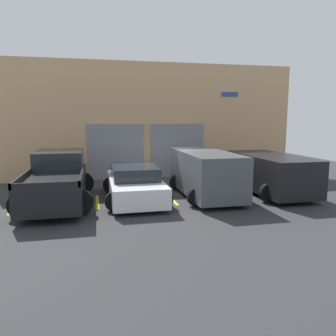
{
  "coord_description": "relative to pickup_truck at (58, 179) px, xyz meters",
  "views": [
    {
      "loc": [
        -2.75,
        -13.52,
        3.02
      ],
      "look_at": [
        0.0,
        -1.05,
        1.1
      ],
      "focal_mm": 35.0,
      "sensor_mm": 36.0,
      "label": 1
    }
  ],
  "objects": [
    {
      "name": "van_right",
      "position": [
        8.31,
        -0.31,
        0.02
      ],
      "size": [
        2.37,
        4.53,
        1.57
      ],
      "color": "black",
      "rests_on": "ground"
    },
    {
      "name": "parking_stripe_left",
      "position": [
        1.39,
        -0.32,
        -0.83
      ],
      "size": [
        0.12,
        2.2,
        0.01
      ],
      "primitive_type": "cube",
      "color": "gold",
      "rests_on": "ground"
    },
    {
      "name": "parking_stripe_far_right",
      "position": [
        9.7,
        -0.32,
        -0.83
      ],
      "size": [
        0.12,
        2.2,
        0.01
      ],
      "primitive_type": "cube",
      "color": "gold",
      "rests_on": "ground"
    },
    {
      "name": "parking_stripe_centre",
      "position": [
        4.16,
        -0.32,
        -0.83
      ],
      "size": [
        0.12,
        2.2,
        0.01
      ],
      "primitive_type": "cube",
      "color": "gold",
      "rests_on": "ground"
    },
    {
      "name": "shophouse_building",
      "position": [
        4.15,
        4.53,
        2.04
      ],
      "size": [
        15.35,
        0.68,
        5.83
      ],
      "color": "tan",
      "rests_on": "ground"
    },
    {
      "name": "sedan_side",
      "position": [
        5.54,
        -0.31,
        0.11
      ],
      "size": [
        2.24,
        4.43,
        1.76
      ],
      "color": "#474C51",
      "rests_on": "ground"
    },
    {
      "name": "parking_stripe_far_left",
      "position": [
        -1.39,
        -0.32,
        -0.83
      ],
      "size": [
        0.12,
        2.2,
        0.01
      ],
      "primitive_type": "cube",
      "color": "gold",
      "rests_on": "ground"
    },
    {
      "name": "ground_plane",
      "position": [
        4.16,
        1.24,
        -0.84
      ],
      "size": [
        28.0,
        28.0,
        0.0
      ],
      "primitive_type": "plane",
      "color": "#2D2D30"
    },
    {
      "name": "pickup_truck",
      "position": [
        0.0,
        0.0,
        0.0
      ],
      "size": [
        2.54,
        5.14,
        1.79
      ],
      "color": "black",
      "rests_on": "ground"
    },
    {
      "name": "sedan_white",
      "position": [
        2.77,
        -0.29,
        -0.22
      ],
      "size": [
        2.29,
        4.37,
        1.3
      ],
      "color": "white",
      "rests_on": "ground"
    },
    {
      "name": "parking_stripe_right",
      "position": [
        6.93,
        -0.32,
        -0.83
      ],
      "size": [
        0.12,
        2.2,
        0.01
      ],
      "primitive_type": "cube",
      "color": "gold",
      "rests_on": "ground"
    }
  ]
}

